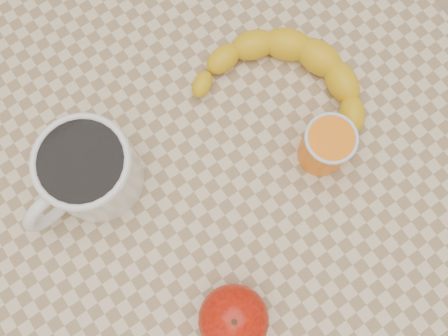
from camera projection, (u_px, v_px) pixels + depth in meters
ground at (224, 232)px, 1.40m from camera, size 3.00×3.00×0.00m
table at (224, 184)px, 0.75m from camera, size 0.80×0.80×0.75m
coffee_mug at (88, 171)px, 0.61m from camera, size 0.17×0.14×0.10m
orange_juice_glass at (326, 146)px, 0.64m from camera, size 0.07×0.07×0.08m
apple at (234, 320)px, 0.59m from camera, size 0.09×0.09×0.08m
banana at (291, 88)px, 0.67m from camera, size 0.38×0.41×0.05m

